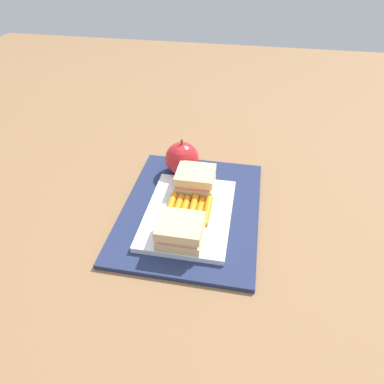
% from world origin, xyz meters
% --- Properties ---
extents(ground_plane, '(2.40, 2.40, 0.00)m').
position_xyz_m(ground_plane, '(0.00, 0.00, 0.00)').
color(ground_plane, olive).
extents(lunchbag_mat, '(0.36, 0.28, 0.01)m').
position_xyz_m(lunchbag_mat, '(0.00, 0.00, 0.01)').
color(lunchbag_mat, navy).
rests_on(lunchbag_mat, ground_plane).
extents(food_tray, '(0.23, 0.17, 0.01)m').
position_xyz_m(food_tray, '(-0.03, 0.00, 0.02)').
color(food_tray, white).
rests_on(food_tray, lunchbag_mat).
extents(sandwich_half_left, '(0.07, 0.08, 0.04)m').
position_xyz_m(sandwich_half_left, '(-0.10, 0.00, 0.04)').
color(sandwich_half_left, '#DBC189').
rests_on(sandwich_half_left, food_tray).
extents(sandwich_half_right, '(0.07, 0.08, 0.04)m').
position_xyz_m(sandwich_half_right, '(0.05, 0.00, 0.04)').
color(sandwich_half_right, '#DBC189').
rests_on(sandwich_half_right, food_tray).
extents(carrot_sticks_bundle, '(0.08, 0.09, 0.02)m').
position_xyz_m(carrot_sticks_bundle, '(-0.03, 0.00, 0.03)').
color(carrot_sticks_bundle, orange).
rests_on(carrot_sticks_bundle, food_tray).
extents(apple, '(0.08, 0.08, 0.09)m').
position_xyz_m(apple, '(0.12, 0.04, 0.05)').
color(apple, red).
rests_on(apple, lunchbag_mat).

